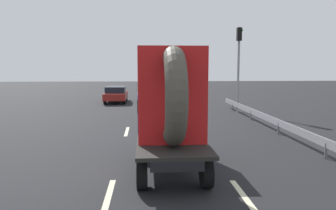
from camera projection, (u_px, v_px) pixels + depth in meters
The scene contains 9 objects.
ground_plane at pixel (159, 165), 10.93m from camera, with size 120.00×120.00×0.00m, color black.
flatbed_truck at pixel (169, 114), 10.50m from camera, with size 2.02×4.83×3.77m.
distant_sedan at pixel (116, 94), 29.67m from camera, with size 1.86×4.35×1.42m.
traffic_light at pixel (239, 57), 23.25m from camera, with size 0.42×0.36×5.85m.
guardrail at pixel (263, 116), 17.93m from camera, with size 0.10×16.84×0.71m.
lane_dash_left_near at pixel (107, 200), 8.11m from camera, with size 2.82×0.16×0.01m, color beige.
lane_dash_left_far at pixel (127, 131), 16.56m from camera, with size 2.30×0.16×0.01m, color beige.
lane_dash_right_near at pixel (247, 200), 8.07m from camera, with size 2.83×0.16×0.01m, color beige.
lane_dash_right_far at pixel (195, 132), 16.52m from camera, with size 2.36×0.16×0.01m, color beige.
Camera 1 is at (-0.43, -10.62, 3.23)m, focal length 35.83 mm.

